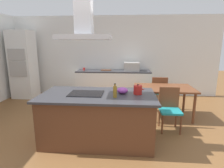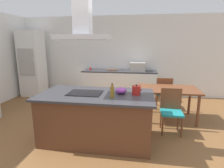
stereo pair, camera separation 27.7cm
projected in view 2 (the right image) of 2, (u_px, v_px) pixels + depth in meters
name	position (u px, v px, depth m)	size (l,w,h in m)	color
ground	(110.00, 111.00, 4.94)	(16.00, 16.00, 0.00)	brown
wall_back	(118.00, 56.00, 6.33)	(7.20, 0.10, 2.70)	white
kitchen_island	(97.00, 117.00, 3.39)	(2.06, 1.09, 0.90)	#59331E
cooktop	(85.00, 93.00, 3.32)	(0.60, 0.44, 0.01)	black
tea_kettle	(136.00, 90.00, 3.22)	(0.20, 0.15, 0.19)	#B21E19
olive_oil_bottle	(112.00, 92.00, 3.05)	(0.06, 0.06, 0.24)	olive
mixing_bowl	(121.00, 91.00, 3.29)	(0.20, 0.20, 0.11)	purple
back_counter	(119.00, 84.00, 6.16)	(2.46, 0.62, 0.90)	white
countertop_microwave	(138.00, 67.00, 5.93)	(0.50, 0.38, 0.28)	#B2AFAA
coffee_mug_red	(90.00, 69.00, 6.20)	(0.08, 0.08, 0.09)	red
cutting_board	(112.00, 70.00, 6.14)	(0.34, 0.24, 0.02)	#59331E
wall_oven_stack	(32.00, 64.00, 6.24)	(0.70, 0.66, 2.20)	white
dining_table	(167.00, 92.00, 4.33)	(1.40, 0.90, 0.75)	brown
chair_facing_island	(171.00, 107.00, 3.73)	(0.42, 0.42, 0.89)	teal
chair_facing_back_wall	(164.00, 91.00, 5.01)	(0.42, 0.42, 0.89)	teal
range_hood	(83.00, 24.00, 3.06)	(0.90, 0.55, 0.78)	#ADADB2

